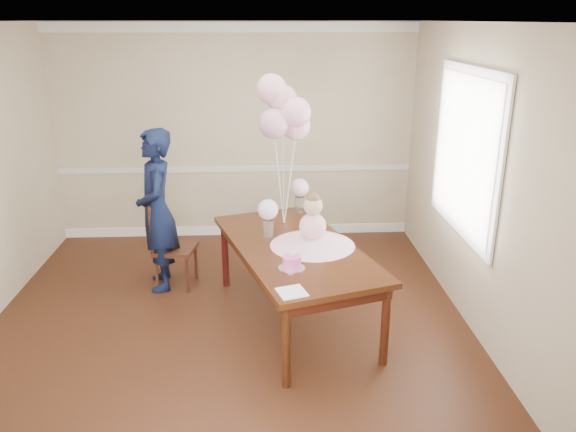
{
  "coord_description": "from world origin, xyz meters",
  "views": [
    {
      "loc": [
        0.32,
        -4.52,
        2.72
      ],
      "look_at": [
        0.56,
        0.22,
        1.05
      ],
      "focal_mm": 35.0,
      "sensor_mm": 36.0,
      "label": 1
    }
  ],
  "objects_px": {
    "birthday_cake": "(292,262)",
    "dining_chair_seat": "(175,249)",
    "dining_table_top": "(295,248)",
    "woman": "(157,211)"
  },
  "relations": [
    {
      "from": "birthday_cake",
      "to": "dining_chair_seat",
      "type": "bearing_deg",
      "value": 131.45
    },
    {
      "from": "birthday_cake",
      "to": "dining_chair_seat",
      "type": "distance_m",
      "value": 1.8
    },
    {
      "from": "dining_table_top",
      "to": "dining_chair_seat",
      "type": "xyz_separation_m",
      "value": [
        -1.22,
        0.82,
        -0.33
      ]
    },
    {
      "from": "dining_chair_seat",
      "to": "woman",
      "type": "bearing_deg",
      "value": -166.13
    },
    {
      "from": "birthday_cake",
      "to": "dining_chair_seat",
      "type": "height_order",
      "value": "birthday_cake"
    },
    {
      "from": "dining_chair_seat",
      "to": "woman",
      "type": "xyz_separation_m",
      "value": [
        -0.16,
        -0.01,
        0.44
      ]
    },
    {
      "from": "dining_table_top",
      "to": "dining_chair_seat",
      "type": "bearing_deg",
      "value": 128.69
    },
    {
      "from": "dining_table_top",
      "to": "woman",
      "type": "relative_size",
      "value": 1.2
    },
    {
      "from": "dining_table_top",
      "to": "woman",
      "type": "distance_m",
      "value": 1.6
    },
    {
      "from": "woman",
      "to": "birthday_cake",
      "type": "bearing_deg",
      "value": 33.56
    }
  ]
}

